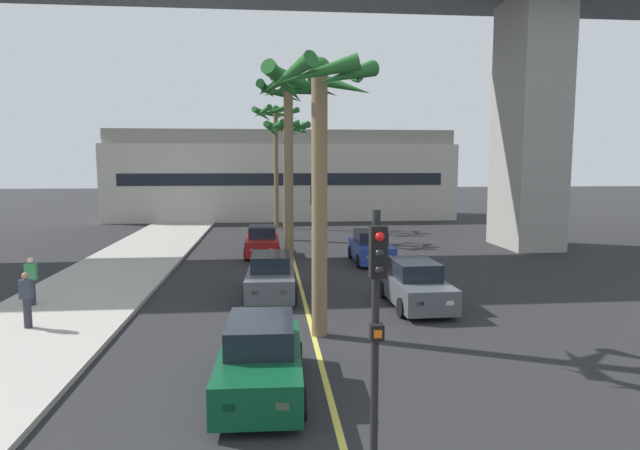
% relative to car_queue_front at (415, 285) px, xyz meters
% --- Properties ---
extents(sidewalk_left, '(4.80, 80.00, 0.15)m').
position_rel_car_queue_front_xyz_m(sidewalk_left, '(-11.73, -2.77, -0.65)').
color(sidewalk_left, '#ADA89E').
rests_on(sidewalk_left, ground).
extents(lane_stripe_center, '(0.14, 56.00, 0.01)m').
position_rel_car_queue_front_xyz_m(lane_stripe_center, '(-3.73, 5.23, -0.72)').
color(lane_stripe_center, '#DBCC4C').
rests_on(lane_stripe_center, ground).
extents(pier_building_backdrop, '(29.71, 8.04, 7.68)m').
position_rel_car_queue_front_xyz_m(pier_building_backdrop, '(-3.73, 30.95, 3.06)').
color(pier_building_backdrop, beige).
rests_on(pier_building_backdrop, ground).
extents(car_queue_front, '(1.91, 4.14, 1.56)m').
position_rel_car_queue_front_xyz_m(car_queue_front, '(0.00, 0.00, 0.00)').
color(car_queue_front, '#4C5156').
rests_on(car_queue_front, ground).
extents(car_queue_second, '(1.85, 4.11, 1.56)m').
position_rel_car_queue_front_xyz_m(car_queue_second, '(0.05, 8.27, 0.00)').
color(car_queue_second, navy).
rests_on(car_queue_second, ground).
extents(car_queue_third, '(1.93, 4.15, 1.56)m').
position_rel_car_queue_front_xyz_m(car_queue_third, '(-4.91, 1.87, 0.00)').
color(car_queue_third, '#4C5156').
rests_on(car_queue_third, ground).
extents(car_queue_fourth, '(1.84, 4.10, 1.56)m').
position_rel_car_queue_front_xyz_m(car_queue_fourth, '(-5.32, 10.77, 0.00)').
color(car_queue_fourth, maroon).
rests_on(car_queue_fourth, ground).
extents(car_queue_fifth, '(1.93, 4.15, 1.56)m').
position_rel_car_queue_front_xyz_m(car_queue_fifth, '(-5.17, -6.52, 0.00)').
color(car_queue_fifth, '#0C4728').
rests_on(car_queue_fifth, ground).
extents(traffic_light_median_near, '(0.24, 0.37, 4.20)m').
position_rel_car_queue_front_xyz_m(traffic_light_median_near, '(-3.40, -10.02, 1.99)').
color(traffic_light_median_near, black).
rests_on(traffic_light_median_near, ground).
extents(traffic_light_median_far, '(0.24, 0.37, 4.20)m').
position_rel_car_queue_front_xyz_m(traffic_light_median_far, '(-3.17, 3.90, 1.99)').
color(traffic_light_median_far, black).
rests_on(traffic_light_median_far, ground).
extents(palm_tree_near_median, '(3.16, 3.16, 7.60)m').
position_rel_car_queue_front_xyz_m(palm_tree_near_median, '(-3.76, 16.39, 5.10)').
color(palm_tree_near_median, brown).
rests_on(palm_tree_near_median, ground).
extents(palm_tree_mid_median, '(3.30, 3.34, 8.91)m').
position_rel_car_queue_front_xyz_m(palm_tree_mid_median, '(-3.96, 8.86, 6.19)').
color(palm_tree_mid_median, brown).
rests_on(palm_tree_mid_median, ground).
extents(palm_tree_far_median, '(3.61, 3.63, 9.14)m').
position_rel_car_queue_front_xyz_m(palm_tree_far_median, '(-4.37, 22.91, 6.89)').
color(palm_tree_far_median, brown).
rests_on(palm_tree_far_median, ground).
extents(palm_tree_farthest_median, '(3.25, 3.28, 7.72)m').
position_rel_car_queue_front_xyz_m(palm_tree_farthest_median, '(-3.55, -2.88, 5.30)').
color(palm_tree_farthest_median, brown).
rests_on(palm_tree_farthest_median, ground).
extents(pedestrian_near_crosswalk, '(0.34, 0.22, 1.62)m').
position_rel_car_queue_front_xyz_m(pedestrian_near_crosswalk, '(-12.88, 0.81, 0.28)').
color(pedestrian_near_crosswalk, '#2D2D38').
rests_on(pedestrian_near_crosswalk, sidewalk_left).
extents(pedestrian_far_along, '(0.34, 0.22, 1.62)m').
position_rel_car_queue_front_xyz_m(pedestrian_far_along, '(-11.93, -1.78, 0.28)').
color(pedestrian_far_along, '#2D2D38').
rests_on(pedestrian_far_along, sidewalk_left).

